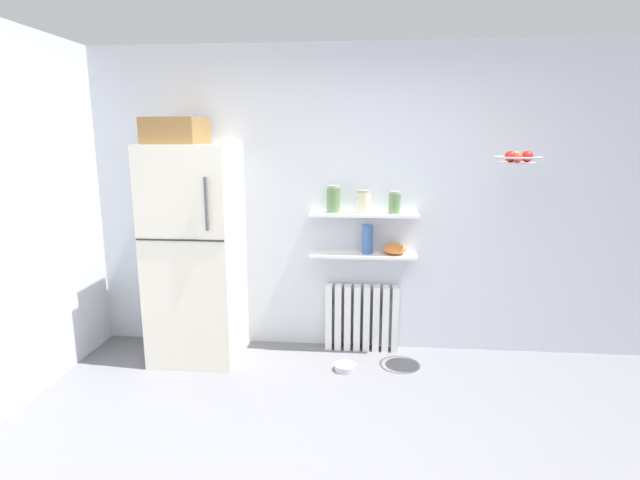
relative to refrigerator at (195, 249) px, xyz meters
name	(u,v)px	position (x,y,z in m)	size (l,w,h in m)	color
ground_plane	(334,445)	(1.23, -1.18, -0.94)	(7.04, 7.04, 0.00)	slate
back_wall	(346,202)	(1.23, 0.37, 0.36)	(7.04, 0.10, 2.60)	silver
refrigerator	(195,249)	(0.00, 0.00, 0.00)	(0.70, 0.67, 1.99)	silver
radiator	(362,318)	(1.39, 0.24, -0.65)	(0.64, 0.12, 0.58)	white
wall_shelf_lower	(363,255)	(1.39, 0.21, -0.07)	(0.90, 0.22, 0.03)	white
wall_shelf_upper	(364,214)	(1.39, 0.21, 0.27)	(0.90, 0.22, 0.03)	white
storage_jar_0	(333,199)	(1.14, 0.21, 0.40)	(0.11, 0.11, 0.23)	#5B7F4C
storage_jar_1	(364,202)	(1.39, 0.21, 0.38)	(0.11, 0.11, 0.19)	beige
storage_jar_2	(395,202)	(1.64, 0.21, 0.38)	(0.10, 0.10, 0.18)	#5B7F4C
vase	(368,239)	(1.43, 0.21, 0.06)	(0.09, 0.09, 0.25)	#38609E
shelf_bowl	(395,249)	(1.65, 0.21, -0.02)	(0.20, 0.20, 0.09)	orange
pet_food_bowl	(345,367)	(1.26, -0.18, -0.92)	(0.17, 0.17, 0.05)	#B7B7BC
hanging_fruit_basket	(518,158)	(2.50, -0.13, 0.76)	(0.33, 0.33, 0.09)	#B2B2B7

